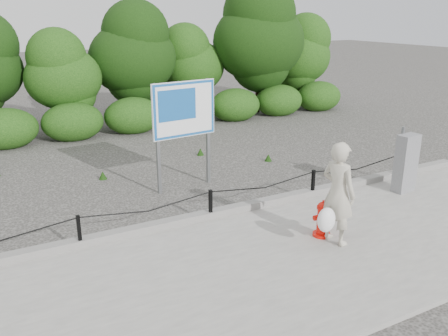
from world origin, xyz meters
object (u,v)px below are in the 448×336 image
fire_hydrant (323,219)px  advertising_sign (184,114)px  pedestrian (337,195)px  utility_cabinet (406,163)px

fire_hydrant → advertising_sign: bearing=115.1°
pedestrian → utility_cabinet: pedestrian is taller
fire_hydrant → advertising_sign: size_ratio=0.27×
advertising_sign → pedestrian: bearing=-79.7°
pedestrian → advertising_sign: 4.10m
pedestrian → advertising_sign: bearing=5.3°
utility_cabinet → advertising_sign: 5.04m
pedestrian → utility_cabinet: bearing=-79.5°
fire_hydrant → pedestrian: size_ratio=0.38×
utility_cabinet → pedestrian: bearing=-163.9°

